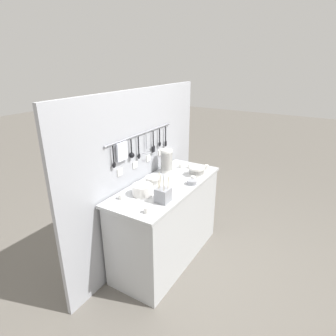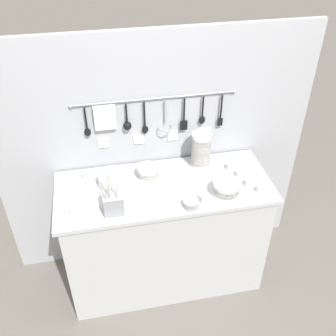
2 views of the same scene
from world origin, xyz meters
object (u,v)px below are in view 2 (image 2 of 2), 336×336
(cup_front_left, at_px, (230,166))
(cup_centre, at_px, (204,198))
(bowl_stack_nested_right, at_px, (226,189))
(bowl_stack_back_corner, at_px, (148,172))
(cup_back_left, at_px, (240,174))
(cup_beside_plates, at_px, (86,175))
(plate_stack, at_px, (113,180))
(bowl_stack_wide_centre, at_px, (201,150))
(cup_mid_row, at_px, (74,211))
(cutlery_caddy, at_px, (113,202))
(cup_back_right, at_px, (249,183))
(cup_front_right, at_px, (261,189))
(steel_mixing_bowl, at_px, (191,204))

(cup_front_left, distance_m, cup_centre, 0.40)
(bowl_stack_nested_right, bearing_deg, cup_front_left, 65.86)
(bowl_stack_back_corner, relative_size, cup_back_left, 2.85)
(bowl_stack_nested_right, relative_size, cup_beside_plates, 3.37)
(cup_beside_plates, bearing_deg, plate_stack, -33.81)
(bowl_stack_wide_centre, bearing_deg, cup_centre, -101.60)
(bowl_stack_nested_right, height_order, cup_mid_row, bowl_stack_nested_right)
(bowl_stack_nested_right, bearing_deg, cutlery_caddy, -179.23)
(cup_back_right, relative_size, cup_front_right, 1.00)
(bowl_stack_wide_centre, distance_m, steel_mixing_bowl, 0.45)
(bowl_stack_wide_centre, relative_size, bowl_stack_nested_right, 1.56)
(cup_front_right, xyz_separation_m, cup_front_left, (-0.11, 0.28, 0.00))
(cutlery_caddy, bearing_deg, cup_centre, -2.60)
(bowl_stack_wide_centre, relative_size, cup_front_left, 5.25)
(bowl_stack_back_corner, distance_m, bowl_stack_nested_right, 0.54)
(cup_back_right, bearing_deg, plate_stack, 168.63)
(bowl_stack_back_corner, height_order, cup_mid_row, bowl_stack_back_corner)
(bowl_stack_wide_centre, xyz_separation_m, cup_back_right, (0.26, -0.28, -0.11))
(bowl_stack_wide_centre, distance_m, cup_back_right, 0.40)
(bowl_stack_nested_right, bearing_deg, cup_beside_plates, 158.32)
(cutlery_caddy, relative_size, cup_mid_row, 5.62)
(steel_mixing_bowl, height_order, cup_back_left, cup_back_left)
(cup_front_right, bearing_deg, bowl_stack_nested_right, 174.38)
(cup_centre, bearing_deg, bowl_stack_back_corner, 134.38)
(cup_front_left, distance_m, cup_beside_plates, 0.99)
(cup_front_left, bearing_deg, cup_beside_plates, 174.76)
(cup_back_right, bearing_deg, cup_front_left, 107.18)
(cup_front_right, distance_m, cup_mid_row, 1.19)
(bowl_stack_wide_centre, relative_size, cup_centre, 5.25)
(bowl_stack_nested_right, relative_size, cutlery_caddy, 0.60)
(bowl_stack_back_corner, height_order, cup_front_left, bowl_stack_back_corner)
(cup_front_left, bearing_deg, cup_front_right, -67.93)
(cup_front_left, xyz_separation_m, cup_centre, (-0.27, -0.29, 0.00))
(bowl_stack_nested_right, bearing_deg, steel_mixing_bowl, -165.50)
(steel_mixing_bowl, height_order, cup_centre, cup_centre)
(steel_mixing_bowl, bearing_deg, cup_front_left, 41.53)
(bowl_stack_back_corner, height_order, bowl_stack_nested_right, bowl_stack_nested_right)
(cup_front_right, bearing_deg, cutlery_caddy, 179.23)
(cup_back_left, relative_size, cup_beside_plates, 1.00)
(cup_back_right, distance_m, cup_beside_plates, 1.09)
(bowl_stack_wide_centre, bearing_deg, plate_stack, -170.13)
(bowl_stack_wide_centre, distance_m, cup_back_left, 0.32)
(bowl_stack_wide_centre, bearing_deg, bowl_stack_nested_right, -76.61)
(bowl_stack_back_corner, height_order, cutlery_caddy, cutlery_caddy)
(bowl_stack_back_corner, xyz_separation_m, bowl_stack_nested_right, (0.46, -0.28, 0.00))
(cup_beside_plates, bearing_deg, bowl_stack_back_corner, -9.75)
(steel_mixing_bowl, distance_m, cup_front_right, 0.48)
(cup_front_right, distance_m, cup_back_left, 0.19)
(bowl_stack_wide_centre, relative_size, cup_mid_row, 5.25)
(steel_mixing_bowl, bearing_deg, bowl_stack_wide_centre, 67.54)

